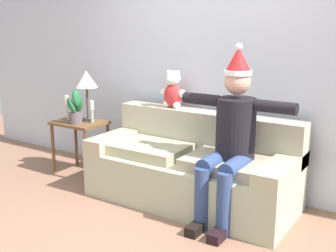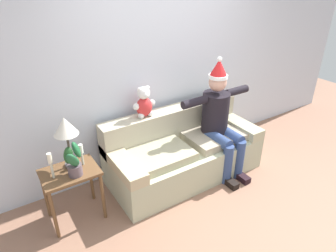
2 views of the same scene
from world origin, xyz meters
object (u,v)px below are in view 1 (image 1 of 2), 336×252
couch (194,168)px  person_seated (231,134)px  teddy_bear (173,91)px  side_table (80,131)px  table_lamp (87,82)px  potted_plant (76,109)px  candle_short (92,108)px  candle_tall (67,104)px

couch → person_seated: (0.45, -0.16, 0.43)m
teddy_bear → side_table: bearing=-164.2°
couch → side_table: (-1.43, -0.04, 0.18)m
table_lamp → couch: bearing=-1.8°
potted_plant → teddy_bear: bearing=20.9°
person_seated → table_lamp: bearing=173.5°
table_lamp → candle_short: bearing=-22.8°
teddy_bear → table_lamp: 1.01m
person_seated → table_lamp: size_ratio=2.73×
couch → person_seated: size_ratio=1.29×
table_lamp → potted_plant: bearing=-95.2°
person_seated → potted_plant: 1.84m
side_table → potted_plant: size_ratio=1.60×
side_table → candle_short: bearing=14.2°
couch → potted_plant: potted_plant is taller
person_seated → candle_short: person_seated is taller
side_table → table_lamp: 0.55m
side_table → candle_tall: candle_tall is taller
side_table → candle_tall: 0.33m
table_lamp → potted_plant: 0.33m
potted_plant → candle_short: (0.12, 0.13, -0.00)m
potted_plant → candle_short: 0.17m
couch → candle_tall: 1.66m
potted_plant → candle_tall: (-0.20, 0.07, 0.02)m
teddy_bear → candle_tall: (-1.20, -0.31, -0.21)m
couch → candle_tall: bearing=-177.8°
candle_tall → table_lamp: bearing=25.9°
teddy_bear → candle_tall: bearing=-165.3°
table_lamp → candle_tall: 0.35m
teddy_bear → potted_plant: (-1.00, -0.38, -0.23)m
couch → teddy_bear: 0.82m
candle_tall → candle_short: (0.32, 0.06, -0.02)m
couch → potted_plant: size_ratio=5.11×
side_table → candle_tall: (-0.16, -0.02, 0.29)m
couch → candle_short: (-1.27, -0.00, 0.44)m
teddy_bear → table_lamp: bearing=-167.9°
candle_tall → side_table: bearing=7.2°
couch → candle_short: candle_short is taller
couch → table_lamp: (-1.38, 0.04, 0.72)m
candle_short → couch: bearing=0.0°
teddy_bear → candle_tall: size_ratio=1.37×
couch → person_seated: 0.64m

